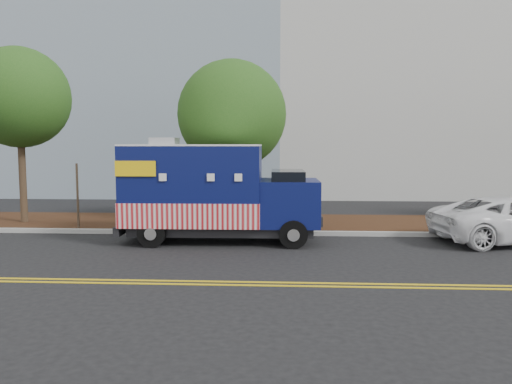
{
  "coord_description": "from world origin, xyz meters",
  "views": [
    {
      "loc": [
        2.22,
        -15.2,
        3.02
      ],
      "look_at": [
        1.34,
        0.6,
        1.53
      ],
      "focal_mm": 35.0,
      "sensor_mm": 36.0,
      "label": 1
    }
  ],
  "objects": [
    {
      "name": "sign_post",
      "position": [
        -4.89,
        1.55,
        1.2
      ],
      "size": [
        0.06,
        0.06,
        2.4
      ],
      "primitive_type": "cube",
      "color": "#473828",
      "rests_on": "ground"
    },
    {
      "name": "centerline_far",
      "position": [
        0.0,
        -4.7,
        0.01
      ],
      "size": [
        120.0,
        0.1,
        0.01
      ],
      "primitive_type": "cube",
      "color": "gold",
      "rests_on": "ground"
    },
    {
      "name": "mulch_strip",
      "position": [
        0.0,
        3.5,
        0.07
      ],
      "size": [
        120.0,
        4.0,
        0.15
      ],
      "primitive_type": "cube",
      "color": "black",
      "rests_on": "ground"
    },
    {
      "name": "curb",
      "position": [
        0.0,
        1.4,
        0.07
      ],
      "size": [
        120.0,
        0.18,
        0.15
      ],
      "primitive_type": "cube",
      "color": "#9E9E99",
      "rests_on": "ground"
    },
    {
      "name": "tree_a",
      "position": [
        -7.5,
        2.82,
        4.75
      ],
      "size": [
        3.68,
        3.68,
        6.61
      ],
      "color": "#38281C",
      "rests_on": "ground"
    },
    {
      "name": "centerline_near",
      "position": [
        0.0,
        -4.45,
        0.01
      ],
      "size": [
        120.0,
        0.1,
        0.01
      ],
      "primitive_type": "cube",
      "color": "gold",
      "rests_on": "ground"
    },
    {
      "name": "tree_b",
      "position": [
        0.27,
        3.54,
        4.16
      ],
      "size": [
        4.06,
        4.06,
        6.2
      ],
      "color": "#38281C",
      "rests_on": "ground"
    },
    {
      "name": "ground",
      "position": [
        0.0,
        0.0,
        0.0
      ],
      "size": [
        120.0,
        120.0,
        0.0
      ],
      "primitive_type": "plane",
      "color": "black",
      "rests_on": "ground"
    },
    {
      "name": "food_truck",
      "position": [
        -0.06,
        0.23,
        1.47
      ],
      "size": [
        6.22,
        2.45,
        3.26
      ],
      "rotation": [
        0.0,
        0.0,
        0.01
      ],
      "color": "black",
      "rests_on": "ground"
    }
  ]
}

